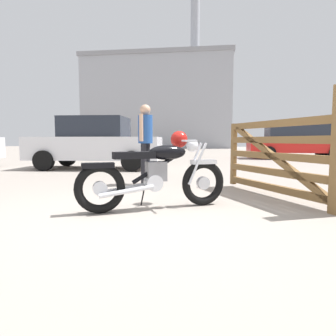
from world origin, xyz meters
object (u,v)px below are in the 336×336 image
bystander (145,136)px  red_hatchback_near (299,140)px  timber_gate (287,155)px  silver_sedan_mid (96,143)px  vintage_motorcycle (158,172)px

bystander → red_hatchback_near: (5.94, 9.40, -0.08)m
timber_gate → silver_sedan_mid: 6.66m
bystander → red_hatchback_near: size_ratio=0.35×
bystander → red_hatchback_near: bearing=72.7°
bystander → timber_gate: bearing=-14.8°
vintage_motorcycle → bystander: bystander is taller
timber_gate → red_hatchback_near: red_hatchback_near is taller
red_hatchback_near → vintage_motorcycle: bearing=66.3°
silver_sedan_mid → vintage_motorcycle: bearing=115.5°
red_hatchback_near → silver_sedan_mid: red_hatchback_near is taller
timber_gate → bystander: size_ratio=1.40×
bystander → silver_sedan_mid: silver_sedan_mid is taller
vintage_motorcycle → silver_sedan_mid: silver_sedan_mid is taller
timber_gate → bystander: 2.87m
red_hatchback_near → silver_sedan_mid: size_ratio=1.11×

